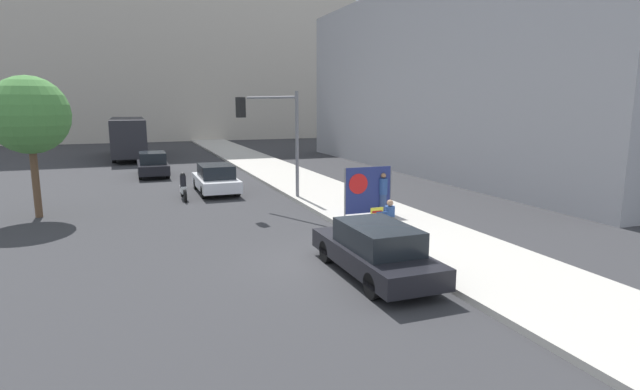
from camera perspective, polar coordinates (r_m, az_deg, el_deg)
The scene contains 14 objects.
ground_plane at distance 14.47m, azimuth 1.25°, elevation -7.80°, with size 160.00×160.00×0.00m, color #303033.
sidewalk_curb at distance 29.51m, azimuth -2.75°, elevation 1.72°, with size 4.03×90.00×0.17m, color #B7B2A8.
building_backdrop_far at distance 70.43m, azimuth -19.13°, elevation 20.36°, with size 52.00×12.00×34.78m.
building_backdrop_right at distance 36.06m, azimuth 16.58°, elevation 12.44°, with size 10.00×32.00×12.17m.
seated_protester at distance 16.98m, azimuth 8.04°, elevation -2.42°, with size 0.96×0.77×1.17m.
jogger_on_sidewalk at distance 19.96m, azimuth 7.22°, elevation 0.19°, with size 0.34×0.34×1.66m.
protest_banner at distance 19.66m, azimuth 5.48°, elevation 0.58°, with size 2.05×0.06×1.92m.
traffic_light_pole at distance 22.60m, azimuth -5.11°, elevation 7.88°, with size 3.19×2.96×4.92m.
parked_car_curbside at distance 13.32m, azimuth 6.33°, elevation -6.25°, with size 1.77×4.76×1.43m.
car_on_road_nearest at distance 26.11m, azimuth -11.81°, elevation 1.83°, with size 1.87×4.50×1.48m.
car_on_road_midblock at distance 33.28m, azimuth -18.58°, elevation 3.35°, with size 1.80×4.52×1.53m.
city_bus_on_road at distance 45.27m, azimuth -21.05°, elevation 6.38°, with size 2.62×11.40×3.32m.
motorcycle_on_road at distance 24.73m, azimuth -15.36°, elevation 0.78°, with size 0.28×2.18×1.30m.
street_tree_near_curb at distance 22.74m, azimuth -30.32°, elevation 7.85°, with size 3.05×3.05×5.62m.
Camera 1 is at (-5.18, -12.74, 4.51)m, focal length 28.00 mm.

